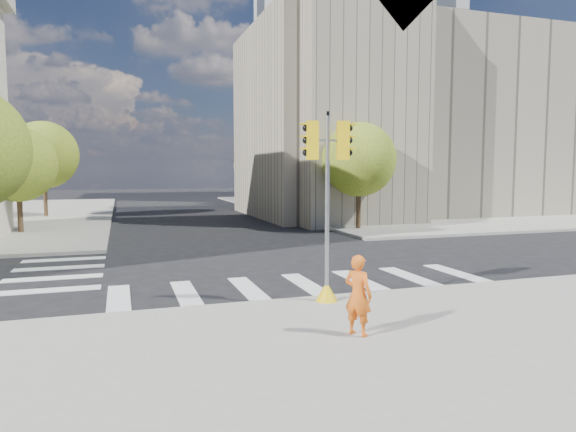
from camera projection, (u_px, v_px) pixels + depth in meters
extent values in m
plane|color=black|center=(288.00, 272.00, 17.52)|extent=(160.00, 160.00, 0.00)
cube|color=gray|center=(535.00, 415.00, 7.11)|extent=(30.00, 14.00, 0.15)
cube|color=gray|center=(403.00, 206.00, 48.33)|extent=(28.00, 40.00, 0.15)
cube|color=gray|center=(412.00, 126.00, 41.10)|extent=(26.00, 14.00, 14.00)
cube|color=gray|center=(347.00, 116.00, 33.89)|extent=(8.00, 8.00, 14.00)
cube|color=#9EA0A3|center=(352.00, 76.00, 62.76)|extent=(20.00, 18.00, 30.00)
cylinder|color=#382616|center=(20.00, 215.00, 27.42)|extent=(0.28, 0.28, 2.17)
sphere|color=#4A6B1E|center=(18.00, 164.00, 27.18)|extent=(4.00, 4.00, 4.00)
cylinder|color=#382616|center=(45.00, 200.00, 36.86)|extent=(0.28, 0.28, 2.62)
sphere|color=#4A6B1E|center=(44.00, 155.00, 36.57)|extent=(4.80, 4.80, 4.80)
cylinder|color=#382616|center=(358.00, 210.00, 29.21)|extent=(0.28, 0.28, 2.38)
sphere|color=#4A6B1E|center=(359.00, 159.00, 28.95)|extent=(4.20, 4.20, 4.20)
cylinder|color=#382616|center=(291.00, 198.00, 40.56)|extent=(0.28, 0.28, 2.52)
sphere|color=#4A6B1E|center=(291.00, 159.00, 40.28)|extent=(4.60, 4.60, 4.60)
cylinder|color=#382616|center=(254.00, 193.00, 51.93)|extent=(0.28, 0.28, 2.27)
sphere|color=#4A6B1E|center=(254.00, 166.00, 51.68)|extent=(4.00, 4.00, 4.00)
cylinder|color=black|center=(338.00, 159.00, 32.89)|extent=(0.12, 0.12, 8.00)
cube|color=black|center=(339.00, 96.00, 32.53)|extent=(0.35, 0.18, 0.22)
cylinder|color=black|center=(275.00, 162.00, 46.14)|extent=(0.12, 0.12, 8.00)
cube|color=black|center=(275.00, 117.00, 45.78)|extent=(0.35, 0.18, 0.22)
cone|color=#E6BB0C|center=(327.00, 291.00, 12.99)|extent=(0.56, 0.56, 0.50)
cylinder|color=gray|center=(327.00, 210.00, 12.80)|extent=(0.11, 0.11, 4.64)
cylinder|color=black|center=(328.00, 114.00, 12.59)|extent=(0.07, 0.07, 0.12)
cylinder|color=gray|center=(328.00, 140.00, 12.65)|extent=(0.89, 0.28, 0.06)
cube|color=#E6BB0C|center=(312.00, 140.00, 12.62)|extent=(0.34, 0.29, 0.95)
cube|color=#E6BB0C|center=(343.00, 141.00, 12.67)|extent=(0.34, 0.29, 0.95)
imported|color=#E05D15|center=(358.00, 295.00, 10.26)|extent=(0.66, 0.71, 1.64)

